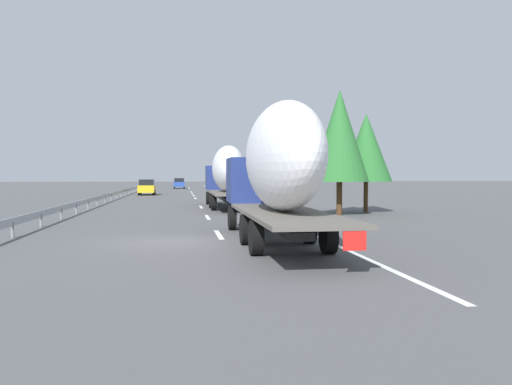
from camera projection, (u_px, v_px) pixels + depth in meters
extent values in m
plane|color=#4C4C4F|center=(178.00, 196.00, 58.12)|extent=(260.00, 260.00, 0.00)
cube|color=white|center=(219.00, 235.00, 20.79)|extent=(3.20, 0.20, 0.01)
cube|color=white|center=(208.00, 217.00, 29.31)|extent=(3.20, 0.20, 0.01)
cube|color=white|center=(201.00, 207.00, 38.60)|extent=(3.20, 0.20, 0.01)
cube|color=white|center=(195.00, 198.00, 53.37)|extent=(3.20, 0.20, 0.01)
cube|color=white|center=(194.00, 195.00, 60.53)|extent=(3.20, 0.20, 0.01)
cube|color=white|center=(192.00, 193.00, 67.70)|extent=(3.20, 0.20, 0.01)
cube|color=white|center=(191.00, 192.00, 73.39)|extent=(3.20, 0.20, 0.01)
cube|color=white|center=(189.00, 188.00, 94.73)|extent=(3.20, 0.20, 0.01)
cube|color=white|center=(189.00, 188.00, 91.14)|extent=(3.20, 0.20, 0.01)
cube|color=white|center=(188.00, 188.00, 98.04)|extent=(3.20, 0.20, 0.01)
cube|color=white|center=(223.00, 194.00, 63.85)|extent=(110.00, 0.20, 0.01)
cube|color=navy|center=(222.00, 178.00, 42.21)|extent=(2.40, 2.50, 1.90)
cube|color=black|center=(221.00, 172.00, 43.28)|extent=(0.08, 2.12, 0.80)
cube|color=#262628|center=(225.00, 198.00, 39.23)|extent=(11.24, 0.70, 0.24)
cube|color=#59544C|center=(229.00, 193.00, 36.19)|extent=(9.82, 2.50, 0.12)
ellipsoid|color=white|center=(228.00, 169.00, 36.32)|extent=(7.02, 2.20, 3.20)
cube|color=red|center=(247.00, 199.00, 31.47)|extent=(0.04, 0.56, 0.56)
cylinder|color=black|center=(208.00, 198.00, 42.10)|extent=(1.04, 0.30, 1.04)
cylinder|color=black|center=(235.00, 198.00, 42.42)|extent=(1.04, 0.30, 1.04)
cylinder|color=black|center=(212.00, 201.00, 37.25)|extent=(1.04, 0.35, 1.04)
cylinder|color=black|center=(242.00, 201.00, 37.56)|extent=(1.04, 0.35, 1.04)
cylinder|color=black|center=(214.00, 203.00, 34.87)|extent=(1.04, 0.35, 1.04)
cylinder|color=black|center=(247.00, 202.00, 35.19)|extent=(1.04, 0.35, 1.04)
cube|color=navy|center=(257.00, 180.00, 22.66)|extent=(2.40, 2.50, 1.90)
cube|color=black|center=(254.00, 169.00, 23.73)|extent=(0.08, 2.12, 0.80)
cube|color=#262628|center=(269.00, 220.00, 19.73)|extent=(11.07, 0.70, 0.24)
cube|color=#59544C|center=(285.00, 213.00, 16.74)|extent=(9.63, 2.50, 0.12)
ellipsoid|color=white|center=(282.00, 157.00, 17.11)|extent=(7.70, 2.20, 3.54)
cube|color=red|center=(355.00, 239.00, 12.12)|extent=(0.04, 0.56, 0.56)
cylinder|color=black|center=(232.00, 218.00, 22.56)|extent=(1.04, 0.30, 1.04)
cylinder|color=black|center=(282.00, 217.00, 22.87)|extent=(1.04, 0.30, 1.04)
cylinder|color=black|center=(246.00, 229.00, 17.79)|extent=(1.04, 0.35, 1.04)
cylinder|color=black|center=(309.00, 228.00, 18.11)|extent=(1.04, 0.35, 1.04)
cylinder|color=black|center=(256.00, 238.00, 15.42)|extent=(1.04, 0.35, 1.04)
cylinder|color=black|center=(328.00, 237.00, 15.73)|extent=(1.04, 0.35, 1.04)
cube|color=#28479E|center=(179.00, 184.00, 90.98)|extent=(4.16, 1.88, 0.84)
cube|color=black|center=(179.00, 180.00, 90.64)|extent=(2.29, 1.65, 0.65)
cylinder|color=black|center=(174.00, 187.00, 92.15)|extent=(0.64, 0.22, 0.64)
cylinder|color=black|center=(184.00, 187.00, 92.39)|extent=(0.64, 0.22, 0.64)
cylinder|color=black|center=(174.00, 187.00, 89.60)|extent=(0.64, 0.22, 0.64)
cylinder|color=black|center=(184.00, 187.00, 89.84)|extent=(0.64, 0.22, 0.64)
cube|color=gold|center=(147.00, 189.00, 61.91)|extent=(4.55, 1.86, 0.84)
cube|color=black|center=(147.00, 182.00, 61.55)|extent=(2.50, 1.64, 0.68)
cylinder|color=black|center=(141.00, 192.00, 63.20)|extent=(0.64, 0.22, 0.64)
cylinder|color=black|center=(155.00, 192.00, 63.44)|extent=(0.64, 0.22, 0.64)
cylinder|color=black|center=(139.00, 193.00, 60.41)|extent=(0.64, 0.22, 0.64)
cylinder|color=black|center=(153.00, 193.00, 60.65)|extent=(0.64, 0.22, 0.64)
cylinder|color=gray|center=(243.00, 187.00, 54.06)|extent=(0.10, 0.10, 2.27)
cube|color=#2D569E|center=(243.00, 172.00, 54.01)|extent=(0.06, 0.90, 0.70)
cylinder|color=#472D19|center=(366.00, 197.00, 33.03)|extent=(0.28, 0.28, 1.96)
cone|color=#286B2D|center=(366.00, 147.00, 32.93)|extent=(3.25, 3.25, 4.28)
cylinder|color=#472D19|center=(339.00, 198.00, 30.83)|extent=(0.34, 0.34, 1.98)
cone|color=#286B2D|center=(340.00, 136.00, 30.71)|extent=(3.44, 3.44, 5.39)
cylinder|color=#472D19|center=(241.00, 185.00, 87.38)|extent=(0.32, 0.32, 1.33)
cone|color=#286B2D|center=(241.00, 169.00, 87.29)|extent=(3.18, 3.18, 4.06)
cube|color=#9EA0A5|center=(125.00, 190.00, 60.20)|extent=(94.00, 0.06, 0.32)
cube|color=slate|center=(12.00, 230.00, 19.79)|extent=(0.10, 0.10, 0.60)
cube|color=slate|center=(41.00, 220.00, 23.83)|extent=(0.10, 0.10, 0.60)
cube|color=slate|center=(61.00, 214.00, 27.87)|extent=(0.10, 0.10, 0.60)
cube|color=slate|center=(76.00, 209.00, 31.92)|extent=(0.10, 0.10, 0.60)
cube|color=slate|center=(88.00, 205.00, 35.96)|extent=(0.10, 0.10, 0.60)
cube|color=slate|center=(97.00, 202.00, 40.00)|extent=(0.10, 0.10, 0.60)
cube|color=slate|center=(105.00, 200.00, 44.04)|extent=(0.10, 0.10, 0.60)
cube|color=slate|center=(111.00, 197.00, 48.09)|extent=(0.10, 0.10, 0.60)
cube|color=slate|center=(117.00, 196.00, 52.13)|extent=(0.10, 0.10, 0.60)
cube|color=slate|center=(121.00, 194.00, 56.17)|extent=(0.10, 0.10, 0.60)
cube|color=slate|center=(125.00, 193.00, 60.21)|extent=(0.10, 0.10, 0.60)
cube|color=slate|center=(129.00, 192.00, 64.26)|extent=(0.10, 0.10, 0.60)
cube|color=slate|center=(132.00, 191.00, 68.30)|extent=(0.10, 0.10, 0.60)
cube|color=slate|center=(134.00, 190.00, 72.34)|extent=(0.10, 0.10, 0.60)
cube|color=slate|center=(137.00, 189.00, 76.38)|extent=(0.10, 0.10, 0.60)
cube|color=slate|center=(139.00, 188.00, 80.43)|extent=(0.10, 0.10, 0.60)
cube|color=slate|center=(141.00, 188.00, 84.47)|extent=(0.10, 0.10, 0.60)
cube|color=slate|center=(143.00, 187.00, 88.51)|extent=(0.10, 0.10, 0.60)
cube|color=slate|center=(144.00, 187.00, 92.56)|extent=(0.10, 0.10, 0.60)
cube|color=slate|center=(146.00, 186.00, 96.60)|extent=(0.10, 0.10, 0.60)
cube|color=slate|center=(147.00, 186.00, 100.64)|extent=(0.10, 0.10, 0.60)
cube|color=slate|center=(149.00, 185.00, 104.68)|extent=(0.10, 0.10, 0.60)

